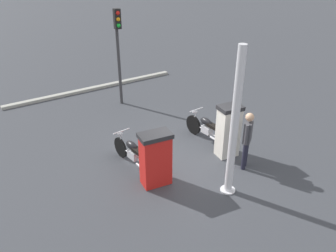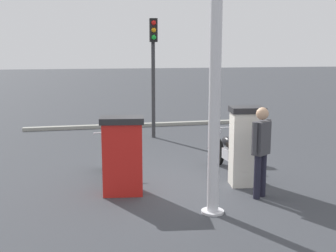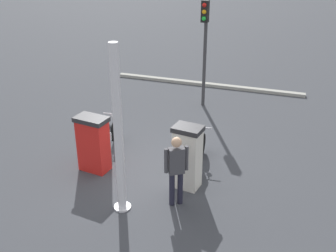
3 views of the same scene
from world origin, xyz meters
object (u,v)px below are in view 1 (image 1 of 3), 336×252
(canopy_support_pole, at_px, (234,128))
(roadside_traffic_light, at_px, (118,41))
(fuel_pump_far, at_px, (155,159))
(attendant_person, at_px, (247,137))
(fuel_pump_near, at_px, (228,131))
(motorcycle_near_pump, at_px, (207,129))
(motorcycle_far_pump, at_px, (133,153))

(canopy_support_pole, bearing_deg, roadside_traffic_light, -1.98)
(fuel_pump_far, relative_size, attendant_person, 0.88)
(fuel_pump_near, height_order, fuel_pump_far, fuel_pump_near)
(fuel_pump_far, distance_m, attendant_person, 2.68)
(motorcycle_near_pump, bearing_deg, attendant_person, 178.97)
(fuel_pump_far, height_order, roadside_traffic_light, roadside_traffic_light)
(fuel_pump_far, height_order, motorcycle_far_pump, fuel_pump_far)
(motorcycle_near_pump, relative_size, attendant_person, 1.22)
(fuel_pump_far, xyz_separation_m, roadside_traffic_light, (5.30, -1.64, 1.80))
(fuel_pump_far, relative_size, motorcycle_far_pump, 0.71)
(motorcycle_far_pump, xyz_separation_m, canopy_support_pole, (-2.33, -1.56, 1.40))
(roadside_traffic_light, relative_size, canopy_support_pole, 0.97)
(fuel_pump_far, height_order, canopy_support_pole, canopy_support_pole)
(motorcycle_near_pump, height_order, roadside_traffic_light, roadside_traffic_light)
(attendant_person, bearing_deg, motorcycle_far_pump, 56.59)
(motorcycle_far_pump, relative_size, roadside_traffic_light, 0.58)
(fuel_pump_near, bearing_deg, motorcycle_far_pump, 70.27)
(canopy_support_pole, bearing_deg, motorcycle_far_pump, 33.76)
(motorcycle_far_pump, height_order, attendant_person, attendant_person)
(fuel_pump_far, xyz_separation_m, motorcycle_near_pump, (0.95, -2.58, -0.32))
(motorcycle_far_pump, bearing_deg, roadside_traffic_light, -22.49)
(motorcycle_near_pump, relative_size, motorcycle_far_pump, 0.98)
(roadside_traffic_light, bearing_deg, motorcycle_far_pump, 157.51)
(canopy_support_pole, bearing_deg, attendant_person, -64.06)
(fuel_pump_near, xyz_separation_m, motorcycle_near_pump, (0.95, 0.00, -0.38))
(fuel_pump_far, height_order, attendant_person, attendant_person)
(roadside_traffic_light, bearing_deg, fuel_pump_near, -169.93)
(fuel_pump_far, distance_m, motorcycle_near_pump, 2.76)
(attendant_person, bearing_deg, roadside_traffic_light, 8.46)
(attendant_person, distance_m, roadside_traffic_light, 6.36)
(fuel_pump_near, relative_size, motorcycle_near_pump, 0.78)
(motorcycle_far_pump, height_order, roadside_traffic_light, roadside_traffic_light)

